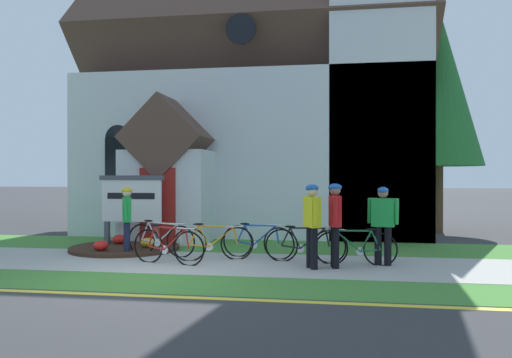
% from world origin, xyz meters
% --- Properties ---
extents(ground, '(140.00, 140.00, 0.00)m').
position_xyz_m(ground, '(0.00, 4.00, 0.00)').
color(ground, '#333335').
extents(sidewalk_slab, '(32.00, 2.79, 0.01)m').
position_xyz_m(sidewalk_slab, '(0.76, 1.95, 0.01)').
color(sidewalk_slab, '#A8A59E').
rests_on(sidewalk_slab, ground).
extents(grass_verge, '(32.00, 1.56, 0.01)m').
position_xyz_m(grass_verge, '(0.76, -0.23, 0.00)').
color(grass_verge, '#427F33').
rests_on(grass_verge, ground).
extents(church_lawn, '(24.00, 2.62, 0.01)m').
position_xyz_m(church_lawn, '(0.76, 4.65, 0.00)').
color(church_lawn, '#427F33').
rests_on(church_lawn, ground).
extents(curb_paint_stripe, '(28.00, 0.16, 0.01)m').
position_xyz_m(curb_paint_stripe, '(0.76, -1.17, 0.00)').
color(curb_paint_stripe, yellow).
rests_on(curb_paint_stripe, ground).
extents(church_building, '(11.51, 9.87, 14.06)m').
position_xyz_m(church_building, '(1.24, 9.60, 4.76)').
color(church_building, silver).
rests_on(church_building, ground).
extents(church_sign, '(1.76, 0.16, 1.89)m').
position_xyz_m(church_sign, '(-1.76, 3.87, 1.22)').
color(church_sign, '#474C56').
rests_on(church_sign, ground).
extents(flower_bed, '(2.74, 2.74, 0.34)m').
position_xyz_m(flower_bed, '(-1.76, 3.42, 0.07)').
color(flower_bed, '#382319').
rests_on(flower_bed, ground).
extents(bicycle_silver, '(1.77, 0.11, 0.81)m').
position_xyz_m(bicycle_silver, '(2.85, 2.35, 0.38)').
color(bicycle_silver, black).
rests_on(bicycle_silver, ground).
extents(bicycle_blue, '(1.78, 0.45, 0.86)m').
position_xyz_m(bicycle_blue, '(-0.55, 2.69, 0.39)').
color(bicycle_blue, black).
rests_on(bicycle_blue, ground).
extents(bicycle_orange, '(1.73, 0.46, 0.81)m').
position_xyz_m(bicycle_orange, '(1.75, 2.73, 0.39)').
color(bicycle_orange, black).
rests_on(bicycle_orange, ground).
extents(bicycle_yellow, '(1.72, 0.64, 0.86)m').
position_xyz_m(bicycle_yellow, '(0.83, 2.27, 0.39)').
color(bicycle_yellow, black).
rests_on(bicycle_yellow, ground).
extents(bicycle_green, '(1.73, 0.10, 0.80)m').
position_xyz_m(bicycle_green, '(3.94, 2.14, 0.37)').
color(bicycle_green, black).
rests_on(bicycle_green, ground).
extents(bicycle_black, '(1.71, 0.46, 0.86)m').
position_xyz_m(bicycle_black, '(-0.01, 1.64, 0.39)').
color(bicycle_black, black).
rests_on(bicycle_black, ground).
extents(cyclist_in_orange_jersey, '(0.62, 0.38, 1.65)m').
position_xyz_m(cyclist_in_orange_jersey, '(4.50, 2.17, 0.96)').
color(cyclist_in_orange_jersey, black).
rests_on(cyclist_in_orange_jersey, ground).
extents(cyclist_in_yellow_jersey, '(0.39, 0.71, 1.71)m').
position_xyz_m(cyclist_in_yellow_jersey, '(3.05, 1.56, 1.01)').
color(cyclist_in_yellow_jersey, black).
rests_on(cyclist_in_yellow_jersey, ground).
extents(cyclist_in_red_jersey, '(0.37, 0.68, 1.61)m').
position_xyz_m(cyclist_in_red_jersey, '(-1.38, 2.67, 0.93)').
color(cyclist_in_red_jersey, '#191E38').
rests_on(cyclist_in_red_jersey, ground).
extents(cyclist_in_green_jersey, '(0.31, 0.73, 1.73)m').
position_xyz_m(cyclist_in_green_jersey, '(3.50, 1.71, 1.02)').
color(cyclist_in_green_jersey, black).
rests_on(cyclist_in_green_jersey, ground).
extents(roadside_conifer, '(2.86, 2.86, 7.47)m').
position_xyz_m(roadside_conifer, '(6.90, 8.87, 4.83)').
color(roadside_conifer, '#4C3823').
rests_on(roadside_conifer, ground).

